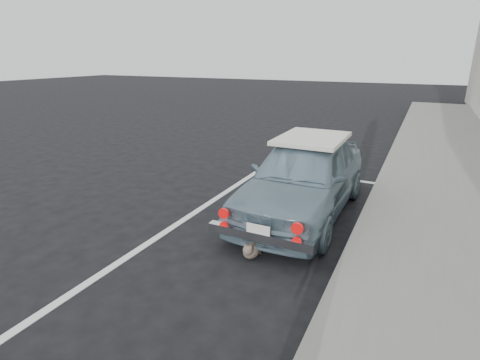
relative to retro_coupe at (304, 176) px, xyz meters
The scene contains 5 objects.
sidewalk 3.37m from the retro_coupe, 43.50° to the right, with size 2.80×40.00×0.15m, color slate.
pline_front 2.33m from the retro_coupe, 97.51° to the left, with size 3.00×0.12×0.01m, color silver.
pline_side 2.23m from the retro_coupe, 142.79° to the right, with size 0.12×7.00×0.01m, color silver.
retro_coupe is the anchor object (origin of this frame).
cat 1.94m from the retro_coupe, 94.41° to the right, with size 0.26×0.52×0.28m.
Camera 1 is at (2.53, -1.75, 2.66)m, focal length 28.00 mm.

